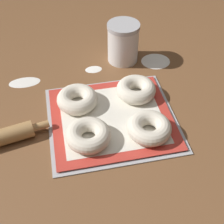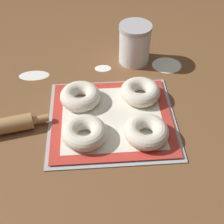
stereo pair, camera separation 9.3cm
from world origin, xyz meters
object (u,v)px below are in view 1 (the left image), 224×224
object	(u,v)px
bagel_front_left	(88,135)
bagel_front_right	(149,128)
baking_tray	(112,119)
bagel_back_left	(77,99)
bagel_back_right	(136,89)
flour_canister	(123,42)

from	to	relation	value
bagel_front_left	bagel_front_right	bearing A→B (deg)	-2.73
bagel_front_left	baking_tray	bearing A→B (deg)	42.46
bagel_front_right	bagel_back_left	xyz separation A→B (m)	(-0.20, 0.17, 0.00)
baking_tray	bagel_front_left	distance (m)	0.12
bagel_front_left	bagel_back_left	world-z (taller)	same
bagel_back_left	bagel_front_left	bearing A→B (deg)	-85.65
baking_tray	bagel_front_left	xyz separation A→B (m)	(-0.09, -0.08, 0.03)
baking_tray	bagel_back_right	size ratio (longest dim) A/B	3.02
flour_canister	baking_tray	bearing A→B (deg)	-108.91
bagel_back_left	bagel_back_right	size ratio (longest dim) A/B	1.00
bagel_front_right	flour_canister	world-z (taller)	flour_canister
bagel_front_right	bagel_back_right	size ratio (longest dim) A/B	1.00
bagel_back_right	flour_canister	world-z (taller)	flour_canister
bagel_front_right	flour_canister	distance (m)	0.41
bagel_front_right	bagel_back_right	xyz separation A→B (m)	(0.01, 0.18, 0.00)
bagel_front_left	bagel_front_right	xyz separation A→B (m)	(0.18, -0.01, 0.00)
baking_tray	flour_canister	world-z (taller)	flour_canister
baking_tray	bagel_front_right	xyz separation A→B (m)	(0.10, -0.09, 0.03)
bagel_back_left	flour_canister	distance (m)	0.32
baking_tray	bagel_front_right	world-z (taller)	bagel_front_right
bagel_back_right	flour_canister	xyz separation A→B (m)	(0.01, 0.23, 0.04)
bagel_front_left	bagel_back_right	distance (m)	0.26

